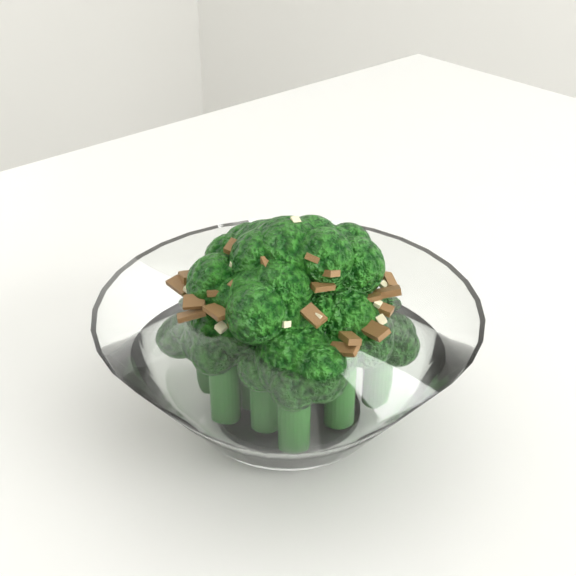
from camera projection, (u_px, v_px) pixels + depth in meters
The scene contains 1 object.
broccoli_dish at pixel (287, 346), 0.48m from camera, with size 0.21×0.21×0.13m.
Camera 1 is at (-0.07, -0.49, 1.07)m, focal length 55.00 mm.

